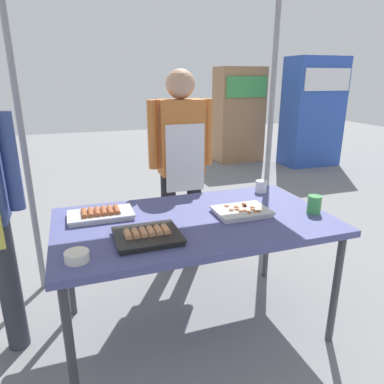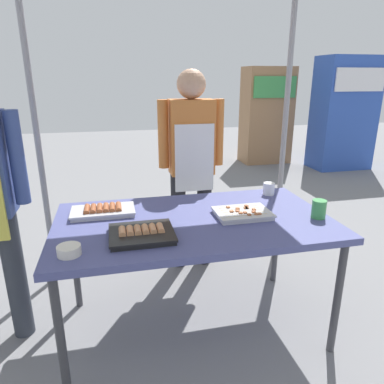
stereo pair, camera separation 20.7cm
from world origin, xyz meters
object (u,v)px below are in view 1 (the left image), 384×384
tray_pork_links (101,214)px  neighbor_stall_right (312,112)px  stall_table (195,227)px  tray_meat_skewers (242,211)px  drink_cup_by_wok (314,204)px  condiment_bowl (77,256)px  neighbor_stall_left (239,115)px  tray_grilled_sausages (147,236)px  drink_cup_near_edge (261,186)px  vendor_woman (181,156)px

tray_pork_links → neighbor_stall_right: size_ratio=0.20×
stall_table → neighbor_stall_right: size_ratio=0.85×
tray_meat_skewers → neighbor_stall_right: 4.80m
drink_cup_by_wok → condiment_bowl: bearing=-173.6°
tray_pork_links → neighbor_stall_left: bearing=54.8°
tray_grilled_sausages → condiment_bowl: (-0.35, -0.12, 0.00)m
drink_cup_near_edge → neighbor_stall_left: 4.34m
vendor_woman → neighbor_stall_left: 4.12m
tray_grilled_sausages → neighbor_stall_left: bearing=58.9°
tray_grilled_sausages → drink_cup_by_wok: size_ratio=3.06×
drink_cup_near_edge → neighbor_stall_left: size_ratio=0.05×
tray_meat_skewers → tray_pork_links: 0.84m
tray_meat_skewers → drink_cup_by_wok: drink_cup_by_wok is taller
condiment_bowl → drink_cup_by_wok: 1.40m
stall_table → tray_pork_links: (-0.52, 0.20, 0.07)m
stall_table → neighbor_stall_left: size_ratio=0.93×
stall_table → neighbor_stall_right: 4.98m
drink_cup_near_edge → vendor_woman: (-0.45, 0.48, 0.16)m
stall_table → tray_meat_skewers: size_ratio=4.91×
vendor_woman → condiment_bowl: bearing=52.9°
tray_grilled_sausages → condiment_bowl: 0.37m
tray_grilled_sausages → drink_cup_by_wok: (1.04, 0.04, 0.03)m
stall_table → vendor_woman: (0.17, 0.80, 0.25)m
tray_grilled_sausages → tray_pork_links: size_ratio=0.88×
tray_meat_skewers → drink_cup_near_edge: bearing=46.7°
stall_table → tray_grilled_sausages: tray_grilled_sausages is taller
tray_grilled_sausages → neighbor_stall_right: size_ratio=0.18×
tray_meat_skewers → drink_cup_near_edge: 0.47m
stall_table → neighbor_stall_right: bearing=45.8°
condiment_bowl → vendor_woman: bearing=52.9°
drink_cup_by_wok → drink_cup_near_edge: bearing=102.4°
vendor_woman → neighbor_stall_right: (3.30, 2.77, -0.01)m
tray_meat_skewers → neighbor_stall_left: bearing=64.3°
condiment_bowl → vendor_woman: vendor_woman is taller
stall_table → tray_meat_skewers: tray_meat_skewers is taller
stall_table → drink_cup_by_wok: drink_cup_by_wok is taller
stall_table → drink_cup_near_edge: bearing=27.6°
tray_meat_skewers → drink_cup_by_wok: 0.45m
stall_table → neighbor_stall_left: (2.37, 4.29, 0.17)m
condiment_bowl → vendor_woman: 1.39m
tray_meat_skewers → vendor_woman: 0.85m
tray_grilled_sausages → neighbor_stall_left: size_ratio=0.19×
condiment_bowl → tray_grilled_sausages: bearing=19.1°
tray_grilled_sausages → drink_cup_near_edge: (0.94, 0.50, 0.02)m
neighbor_stall_right → condiment_bowl: bearing=-136.9°
vendor_woman → neighbor_stall_right: neighbor_stall_right is taller
drink_cup_by_wok → neighbor_stall_right: (2.75, 3.71, 0.14)m
condiment_bowl → neighbor_stall_left: bearing=56.5°
tray_meat_skewers → vendor_woman: vendor_woman is taller
stall_table → tray_grilled_sausages: 0.37m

